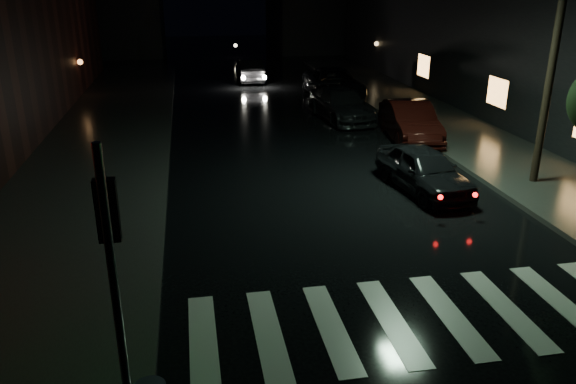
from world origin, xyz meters
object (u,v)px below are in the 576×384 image
parked_car_a (424,170)px  parked_car_b (410,121)px  parked_car_d (334,84)px  oncoming_car (250,71)px  parked_car_c (341,105)px

parked_car_a → parked_car_b: size_ratio=0.86×
parked_car_d → oncoming_car: 7.42m
parked_car_a → parked_car_c: parked_car_c is taller
parked_car_a → parked_car_c: (0.00, 9.67, 0.02)m
parked_car_a → parked_car_b: 5.97m
parked_car_a → parked_car_d: bearing=78.9°
parked_car_c → parked_car_d: (0.92, 4.91, 0.10)m
parked_car_c → parked_car_d: size_ratio=0.84×
parked_car_a → oncoming_car: oncoming_car is taller
parked_car_b → oncoming_car: (-4.79, 15.18, -0.08)m
parked_car_a → parked_car_c: size_ratio=0.82×
parked_car_a → oncoming_car: bearing=90.7°
parked_car_b → oncoming_car: bearing=114.8°
parked_car_d → oncoming_car: size_ratio=1.37×
parked_car_a → oncoming_car: size_ratio=0.95×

